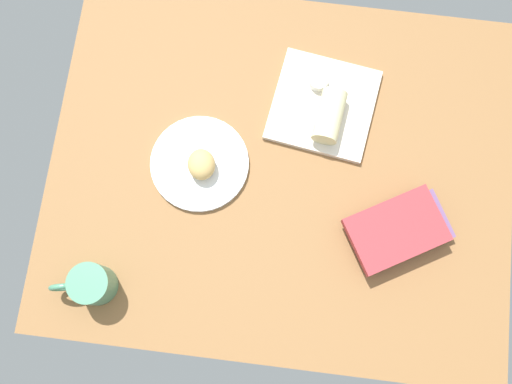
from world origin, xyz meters
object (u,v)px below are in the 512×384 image
object	(u,v)px
breakfast_wrap	(330,116)
square_plate	(323,105)
scone_pastry	(201,164)
book_stack	(399,230)
round_plate	(200,164)
sauce_cup	(318,81)
coffee_mug	(91,284)

from	to	relation	value
breakfast_wrap	square_plate	bearing A→B (deg)	-62.63
scone_pastry	book_stack	world-z (taller)	scone_pastry
square_plate	breakfast_wrap	world-z (taller)	breakfast_wrap
round_plate	breakfast_wrap	size ratio (longest dim) A/B	1.89
sauce_cup	coffee_mug	size ratio (longest dim) A/B	0.32
scone_pastry	breakfast_wrap	xyz separation A→B (cm)	(28.25, 15.21, 0.56)
sauce_cup	breakfast_wrap	xyz separation A→B (cm)	(3.32, -9.14, 1.81)
scone_pastry	book_stack	size ratio (longest dim) A/B	0.28
square_plate	sauce_cup	size ratio (longest dim) A/B	5.30
sauce_cup	coffee_mug	world-z (taller)	coffee_mug
breakfast_wrap	scone_pastry	bearing A→B (deg)	35.69
round_plate	coffee_mug	size ratio (longest dim) A/B	1.67
square_plate	book_stack	bearing A→B (deg)	-55.11
sauce_cup	round_plate	bearing A→B (deg)	-137.91
book_stack	square_plate	bearing A→B (deg)	124.89
scone_pastry	coffee_mug	bearing A→B (deg)	-123.63
square_plate	book_stack	world-z (taller)	book_stack
breakfast_wrap	coffee_mug	xyz separation A→B (cm)	(-48.34, -45.40, 0.29)
breakfast_wrap	book_stack	bearing A→B (deg)	134.36
round_plate	square_plate	xyz separation A→B (cm)	(27.66, 18.24, 0.10)
scone_pastry	sauce_cup	size ratio (longest dim) A/B	1.63
round_plate	square_plate	size ratio (longest dim) A/B	0.97
scone_pastry	book_stack	distance (cm)	47.79
square_plate	coffee_mug	size ratio (longest dim) A/B	1.72
square_plate	breakfast_wrap	distance (cm)	5.78
round_plate	breakfast_wrap	distance (cm)	32.64
scone_pastry	coffee_mug	size ratio (longest dim) A/B	0.53
book_stack	coffee_mug	bearing A→B (deg)	-162.79
square_plate	sauce_cup	distance (cm)	5.77
round_plate	scone_pastry	size ratio (longest dim) A/B	3.16
round_plate	breakfast_wrap	world-z (taller)	breakfast_wrap
round_plate	sauce_cup	distance (cm)	34.86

